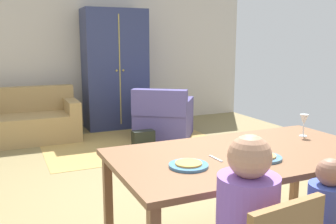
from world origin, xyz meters
TOP-DOWN VIEW (x-y plane):
  - ground_plane at (0.00, 0.46)m, footprint 6.46×6.11m
  - back_wall at (0.00, 3.56)m, footprint 6.46×0.10m
  - dining_table at (0.13, -1.22)m, footprint 1.93×1.04m
  - plate_near_man at (-0.40, -1.34)m, footprint 0.25×0.25m
  - pizza_near_man at (-0.40, -1.34)m, footprint 0.17×0.17m
  - plate_near_child at (0.13, -1.40)m, footprint 0.25×0.25m
  - pizza_near_child at (0.13, -1.40)m, footprint 0.17×0.17m
  - wine_glass at (0.83, -1.04)m, footprint 0.07×0.07m
  - fork at (-0.15, -1.27)m, footprint 0.02×0.15m
  - knife at (0.31, -1.12)m, footprint 0.05×0.17m
  - area_rug at (0.32, 1.95)m, footprint 2.60×1.80m
  - couch at (-1.17, 2.81)m, footprint 1.67×0.86m
  - armchair at (0.92, 2.11)m, footprint 1.19×1.19m
  - armoire at (0.45, 3.17)m, footprint 1.10×0.59m
  - handbag at (0.40, 1.65)m, footprint 0.32×0.16m

SIDE VIEW (x-z plane):
  - ground_plane at x=0.00m, z-range -0.02..0.00m
  - area_rug at x=0.32m, z-range 0.00..0.01m
  - handbag at x=0.40m, z-range 0.00..0.26m
  - couch at x=-1.17m, z-range -0.11..0.71m
  - armchair at x=0.92m, z-range -0.09..0.73m
  - dining_table at x=0.13m, z-range 0.32..1.08m
  - fork at x=-0.15m, z-range 0.76..0.77m
  - knife at x=0.31m, z-range 0.76..0.77m
  - plate_near_man at x=-0.40m, z-range 0.76..0.78m
  - plate_near_child at x=0.13m, z-range 0.76..0.78m
  - pizza_near_man at x=-0.40m, z-range 0.78..0.79m
  - pizza_near_child at x=0.13m, z-range 0.78..0.79m
  - wine_glass at x=0.83m, z-range 0.80..0.99m
  - armoire at x=0.45m, z-range 0.00..2.10m
  - back_wall at x=0.00m, z-range 0.00..2.70m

